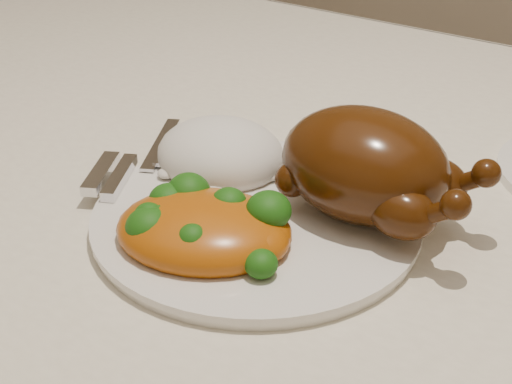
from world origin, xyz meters
The scene contains 7 objects.
dining_table centered at (0.00, 0.00, 0.67)m, with size 1.60×0.90×0.76m.
tablecloth centered at (0.00, 0.00, 0.74)m, with size 1.73×1.03×0.18m.
dinner_plate centered at (0.12, -0.08, 0.77)m, with size 0.27×0.27×0.01m, color white.
roast_chicken centered at (0.19, -0.02, 0.82)m, with size 0.17×0.11×0.09m.
rice_mound centered at (0.04, -0.03, 0.79)m, with size 0.13×0.12×0.06m.
mac_and_cheese centered at (0.11, -0.13, 0.79)m, with size 0.17×0.15×0.06m.
cutlery centered at (-0.02, -0.09, 0.79)m, with size 0.08×0.17×0.01m.
Camera 1 is at (0.42, -0.49, 1.09)m, focal length 50.00 mm.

